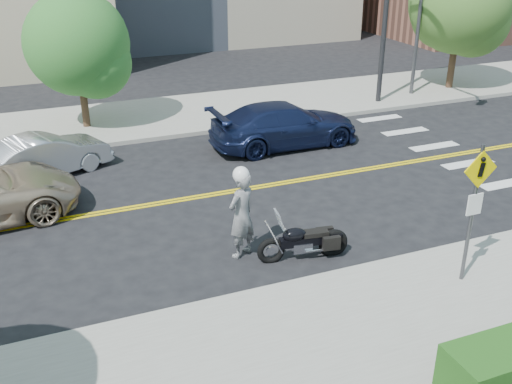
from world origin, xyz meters
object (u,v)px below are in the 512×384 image
Objects in this scene: motorcyclist at (241,212)px; pedestrian_sign at (475,201)px; parked_car_silver at (45,156)px; motorcycle at (304,234)px; parked_car_blue at (285,125)px.

pedestrian_sign is at bearing 115.05° from motorcyclist.
motorcyclist is 7.62m from parked_car_silver.
motorcycle is 0.53× the size of parked_car_silver.
parked_car_blue is at bearing -113.89° from parked_car_silver.
motorcycle is at bearing -167.11° from parked_car_silver.
motorcycle is at bearing 157.65° from parked_car_blue.
pedestrian_sign is 3.69m from motorcycle.
parked_car_silver is (-7.62, 9.51, -1.32)m from pedestrian_sign.
motorcyclist reaches higher than parked_car_blue.
pedestrian_sign is 9.30m from parked_car_blue.
parked_car_blue reaches higher than motorcycle.
pedestrian_sign is 4.90m from motorcyclist.
pedestrian_sign reaches higher than parked_car_silver.
parked_car_blue is at bearing 89.40° from pedestrian_sign.
pedestrian_sign is at bearing 178.21° from parked_car_blue.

